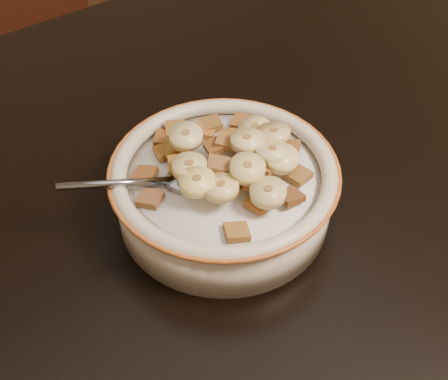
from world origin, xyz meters
TOP-DOWN VIEW (x-y plane):
  - table at (0.00, 0.00)m, footprint 1.41×0.91m
  - chair at (-0.08, 0.79)m, footprint 0.39×0.39m
  - cereal_bowl at (-0.17, -0.00)m, footprint 0.20×0.20m
  - milk at (-0.17, -0.00)m, footprint 0.17×0.17m
  - spoon at (-0.20, 0.01)m, footprint 0.06×0.05m
  - cereal_square_0 at (-0.24, 0.01)m, footprint 0.03×0.03m
  - cereal_square_1 at (-0.20, 0.05)m, footprint 0.02×0.02m
  - cereal_square_2 at (-0.12, -0.05)m, footprint 0.02×0.02m
  - cereal_square_3 at (-0.15, -0.07)m, footprint 0.02×0.02m
  - cereal_square_4 at (-0.10, -0.02)m, footprint 0.03×0.03m
  - cereal_square_5 at (-0.14, 0.02)m, footprint 0.02×0.02m
  - cereal_square_6 at (-0.18, 0.07)m, footprint 0.03×0.03m
  - cereal_square_7 at (-0.19, 0.07)m, footprint 0.03×0.03m
  - cereal_square_8 at (-0.12, 0.04)m, footprint 0.03×0.03m
  - cereal_square_9 at (-0.18, -0.01)m, footprint 0.03×0.03m
  - cereal_square_10 at (-0.13, 0.02)m, footprint 0.02×0.02m
  - cereal_square_11 at (-0.20, 0.02)m, footprint 0.03×0.03m
  - cereal_square_12 at (-0.13, -0.00)m, footprint 0.03×0.03m
  - cereal_square_13 at (-0.16, -0.04)m, footprint 0.03×0.03m
  - cereal_square_14 at (-0.14, 0.06)m, footprint 0.03×0.03m
  - cereal_square_15 at (-0.15, 0.05)m, footprint 0.03×0.03m
  - cereal_square_16 at (-0.15, 0.01)m, footprint 0.03×0.03m
  - cereal_square_17 at (-0.21, -0.07)m, footprint 0.03×0.03m
  - cereal_square_18 at (-0.14, 0.02)m, footprint 0.03×0.03m
  - cereal_square_19 at (-0.16, 0.02)m, footprint 0.02×0.02m
  - cereal_square_20 at (-0.15, -0.03)m, footprint 0.03×0.03m
  - cereal_square_21 at (-0.16, -0.05)m, footprint 0.03×0.03m
  - cereal_square_22 at (-0.23, 0.04)m, footprint 0.03×0.03m
  - cereal_square_23 at (-0.12, 0.01)m, footprint 0.03×0.03m
  - cereal_square_24 at (-0.19, 0.04)m, footprint 0.03×0.03m
  - cereal_square_25 at (-0.17, -0.06)m, footprint 0.02×0.02m
  - cereal_square_26 at (-0.11, 0.00)m, footprint 0.03×0.03m
  - cereal_square_27 at (-0.11, -0.02)m, footprint 0.03×0.03m
  - cereal_square_28 at (-0.19, 0.05)m, footprint 0.03×0.03m
  - cereal_square_29 at (-0.11, 0.01)m, footprint 0.02×0.02m
  - cereal_square_30 at (-0.17, -0.03)m, footprint 0.02×0.02m
  - banana_slice_0 at (-0.20, -0.03)m, footprint 0.04×0.04m
  - banana_slice_1 at (-0.13, -0.03)m, footprint 0.03×0.03m
  - banana_slice_2 at (-0.12, -0.01)m, footprint 0.04×0.04m
  - banana_slice_3 at (-0.20, 0.00)m, footprint 0.04×0.04m
  - banana_slice_4 at (-0.17, -0.03)m, footprint 0.04×0.04m
  - banana_slice_5 at (-0.17, -0.06)m, footprint 0.04×0.04m
  - banana_slice_6 at (-0.14, -0.00)m, footprint 0.04×0.04m
  - banana_slice_7 at (-0.21, -0.02)m, footprint 0.04×0.04m
  - banana_slice_8 at (-0.19, 0.03)m, footprint 0.04×0.04m
  - banana_slice_9 at (-0.12, 0.01)m, footprint 0.04×0.04m
  - banana_slice_10 at (-0.13, -0.03)m, footprint 0.04×0.04m

SIDE VIEW (x-z plane):
  - chair at x=-0.08m, z-range 0.00..0.87m
  - table at x=0.00m, z-range 0.71..0.75m
  - cereal_bowl at x=-0.17m, z-range 0.75..0.80m
  - milk at x=-0.17m, z-range 0.80..0.80m
  - spoon at x=-0.20m, z-range 0.80..0.81m
  - cereal_square_15 at x=-0.15m, z-range 0.80..0.81m
  - cereal_square_17 at x=-0.21m, z-range 0.80..0.81m
  - cereal_square_0 at x=-0.24m, z-range 0.80..0.81m
  - cereal_square_27 at x=-0.11m, z-range 0.80..0.81m
  - cereal_square_14 at x=-0.14m, z-range 0.80..0.81m
  - cereal_square_2 at x=-0.12m, z-range 0.80..0.81m
  - cereal_square_8 at x=-0.12m, z-range 0.80..0.81m
  - cereal_square_7 at x=-0.19m, z-range 0.80..0.81m
  - cereal_square_22 at x=-0.23m, z-range 0.80..0.81m
  - cereal_square_29 at x=-0.11m, z-range 0.80..0.81m
  - cereal_square_1 at x=-0.20m, z-range 0.80..0.81m
  - cereal_square_4 at x=-0.10m, z-range 0.80..0.81m
  - cereal_square_28 at x=-0.19m, z-range 0.80..0.81m
  - cereal_square_21 at x=-0.16m, z-range 0.80..0.81m
  - cereal_square_26 at x=-0.11m, z-range 0.80..0.81m
  - cereal_square_25 at x=-0.17m, z-range 0.80..0.81m
  - cereal_square_3 at x=-0.15m, z-range 0.80..0.81m
  - cereal_square_6 at x=-0.18m, z-range 0.80..0.81m
  - cereal_square_10 at x=-0.13m, z-range 0.81..0.81m
  - cereal_square_24 at x=-0.19m, z-range 0.80..0.82m
  - cereal_square_23 at x=-0.12m, z-range 0.81..0.82m
  - cereal_square_12 at x=-0.13m, z-range 0.81..0.82m
  - cereal_square_5 at x=-0.14m, z-range 0.81..0.82m
  - cereal_square_11 at x=-0.20m, z-range 0.81..0.82m
  - cereal_square_13 at x=-0.16m, z-range 0.81..0.82m
  - cereal_square_20 at x=-0.15m, z-range 0.81..0.82m
  - cereal_square_18 at x=-0.14m, z-range 0.81..0.82m
  - cereal_square_19 at x=-0.16m, z-range 0.81..0.82m
  - cereal_square_30 at x=-0.17m, z-range 0.81..0.82m
  - banana_slice_9 at x=-0.12m, z-range 0.81..0.83m
  - cereal_square_16 at x=-0.15m, z-range 0.81..0.82m
  - banana_slice_10 at x=-0.13m, z-range 0.81..0.83m
  - banana_slice_5 at x=-0.17m, z-range 0.82..0.83m
  - banana_slice_0 at x=-0.20m, z-range 0.82..0.83m
  - banana_slice_2 at x=-0.12m, z-range 0.82..0.83m
  - cereal_square_9 at x=-0.18m, z-range 0.82..0.83m
  - banana_slice_1 at x=-0.13m, z-range 0.82..0.83m
  - banana_slice_3 at x=-0.20m, z-range 0.82..0.83m
  - banana_slice_7 at x=-0.21m, z-range 0.82..0.83m
  - banana_slice_6 at x=-0.14m, z-range 0.82..0.83m
  - banana_slice_8 at x=-0.19m, z-range 0.82..0.83m
  - banana_slice_4 at x=-0.17m, z-range 0.82..0.84m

